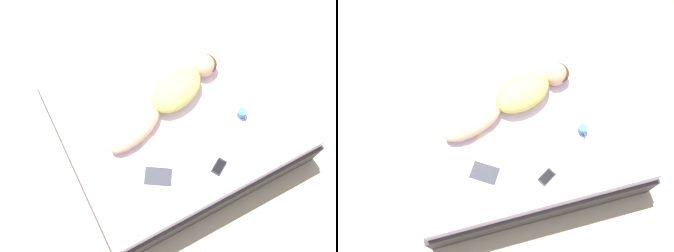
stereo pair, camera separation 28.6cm
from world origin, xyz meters
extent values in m
plane|color=#B7A88E|center=(0.00, 0.00, 0.00)|extent=(12.00, 12.00, 0.00)
cube|color=#383333|center=(0.00, 0.00, 0.18)|extent=(1.72, 2.03, 0.35)
cube|color=silver|center=(0.00, 0.00, 0.44)|extent=(1.66, 1.97, 0.19)
ellipsoid|color=tan|center=(0.03, -0.41, 0.61)|extent=(0.38, 0.57, 0.15)
ellipsoid|color=#D1C660|center=(-0.12, 0.05, 0.65)|extent=(0.45, 0.58, 0.23)
ellipsoid|color=#472D19|center=(-0.23, 0.41, 0.64)|extent=(0.25, 0.24, 0.11)
sphere|color=tan|center=(-0.22, 0.38, 0.64)|extent=(0.20, 0.20, 0.20)
cube|color=silver|center=(0.26, -0.29, 0.54)|extent=(0.36, 0.39, 0.01)
cube|color=silver|center=(0.45, -0.41, 0.54)|extent=(0.36, 0.39, 0.01)
cube|color=#2D2D38|center=(0.45, -0.41, 0.55)|extent=(0.24, 0.27, 0.00)
cylinder|color=teal|center=(0.31, 0.46, 0.58)|extent=(0.07, 0.07, 0.08)
cylinder|color=black|center=(0.31, 0.46, 0.61)|extent=(0.06, 0.06, 0.00)
torus|color=teal|center=(0.35, 0.46, 0.58)|extent=(0.06, 0.01, 0.06)
cube|color=black|center=(0.61, 0.06, 0.54)|extent=(0.14, 0.16, 0.01)
cube|color=black|center=(0.61, 0.06, 0.55)|extent=(0.12, 0.13, 0.00)
camera|label=1|loc=(1.22, -0.73, 3.60)|focal=42.00mm
camera|label=2|loc=(1.32, -0.46, 3.60)|focal=42.00mm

